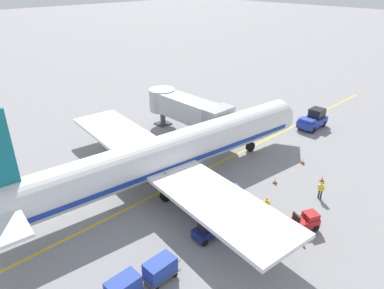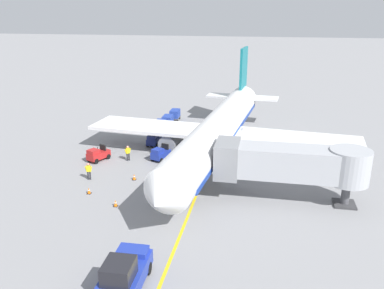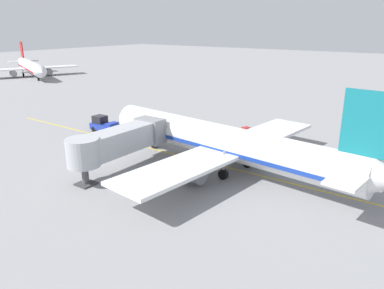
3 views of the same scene
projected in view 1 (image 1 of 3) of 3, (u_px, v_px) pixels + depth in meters
ground_plane at (179, 183)px, 34.62m from camera, size 400.00×400.00×0.00m
gate_lead_in_line at (179, 183)px, 34.61m from camera, size 0.24×80.00×0.01m
parked_airliner at (167, 155)px, 33.11m from camera, size 30.38×37.35×10.63m
jet_bridge at (187, 109)px, 43.37m from camera, size 12.67×3.50×4.98m
pushback_tractor at (313, 120)px, 46.49m from camera, size 2.30×4.45×2.40m
baggage_tug_lead at (228, 195)px, 31.46m from camera, size 2.04×2.77×1.62m
baggage_tug_trailing at (304, 222)px, 28.09m from camera, size 2.11×2.77×1.62m
baggage_tug_spare at (209, 229)px, 27.29m from camera, size 1.43×2.57×1.62m
baggage_cart_front at (160, 268)px, 23.37m from camera, size 1.33×2.91×1.58m
baggage_cart_second_in_train at (123, 287)px, 21.97m from camera, size 1.33×2.91×1.58m
ground_crew_wing_walker at (266, 205)px, 29.69m from camera, size 0.63×0.50×1.69m
ground_crew_loader at (321, 189)px, 31.83m from camera, size 0.73×0.31×1.69m
safety_cone_nose_left at (303, 161)px, 38.00m from camera, size 0.36×0.36×0.59m
safety_cone_nose_right at (322, 179)px, 34.77m from camera, size 0.36×0.36×0.59m
safety_cone_wing_tip at (275, 181)px, 34.43m from camera, size 0.36×0.36×0.59m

